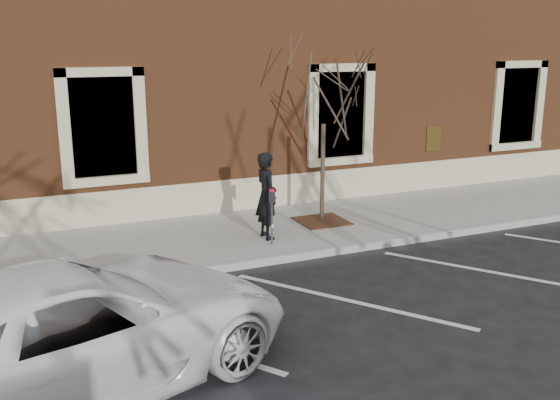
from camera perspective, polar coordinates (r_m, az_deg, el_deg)
name	(u,v)px	position (r m, az deg, el deg)	size (l,w,h in m)	color
ground	(292,260)	(12.50, 1.12, -5.51)	(120.00, 120.00, 0.00)	#28282B
sidewalk_near	(259,233)	(14.00, -1.91, -3.01)	(40.00, 3.50, 0.15)	#9E9D94
curb_near	(293,257)	(12.43, 1.22, -5.26)	(40.00, 0.12, 0.15)	#9E9E99
parking_stripes	(347,300)	(10.68, 6.17, -9.11)	(28.00, 4.40, 0.01)	silver
building_civic	(182,50)	(19.06, -8.97, 13.38)	(40.00, 8.62, 8.00)	brown
man	(267,196)	(13.17, -1.24, 0.41)	(0.68, 0.44, 1.85)	black
parking_meter	(272,206)	(12.77, -0.75, -0.55)	(0.11, 0.08, 1.17)	#595B60
tree_grate	(322,221)	(14.62, 3.84, -1.92)	(1.10, 1.10, 0.03)	#432215
sapling	(324,96)	(14.09, 4.04, 9.44)	(2.49, 2.49, 4.15)	#46382A
white_truck	(70,330)	(8.19, -18.68, -11.23)	(2.67, 5.79, 1.61)	white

